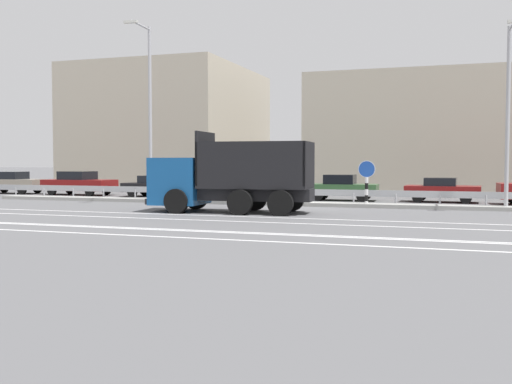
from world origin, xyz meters
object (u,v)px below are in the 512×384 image
at_px(median_road_sign, 367,182).
at_px(street_lamp_1, 149,105).
at_px(street_lamp_2, 509,108).
at_px(parked_car_5, 342,188).
at_px(parked_car_6, 442,190).
at_px(parked_car_4, 245,186).
at_px(dump_truck, 214,183).
at_px(parked_car_1, 12,182).
at_px(parked_car_3, 157,186).
at_px(parked_car_2, 79,183).

distance_m(median_road_sign, street_lamp_1, 12.10).
bearing_deg(median_road_sign, street_lamp_2, -0.30).
bearing_deg(parked_car_5, parked_car_6, 91.76).
relative_size(median_road_sign, parked_car_4, 0.47).
distance_m(dump_truck, street_lamp_1, 8.09).
relative_size(parked_car_1, parked_car_6, 1.13).
distance_m(median_road_sign, parked_car_3, 14.33).
relative_size(dump_truck, median_road_sign, 3.19).
distance_m(dump_truck, parked_car_5, 10.04).
bearing_deg(parked_car_6, parked_car_1, -87.47).
bearing_deg(parked_car_1, parked_car_5, 86.68).
distance_m(parked_car_4, parked_car_6, 11.10).
distance_m(street_lamp_1, parked_car_4, 7.50).
xyz_separation_m(street_lamp_1, parked_car_5, (9.40, 4.86, -4.42)).
bearing_deg(parked_car_3, street_lamp_1, 19.84).
relative_size(street_lamp_1, parked_car_2, 1.96).
distance_m(street_lamp_1, parked_car_6, 16.27).
height_order(street_lamp_1, street_lamp_2, street_lamp_1).
height_order(parked_car_2, parked_car_4, parked_car_2).
height_order(dump_truck, parked_car_6, dump_truck).
distance_m(parked_car_3, parked_car_4, 5.82).
bearing_deg(parked_car_2, parked_car_6, 92.08).
relative_size(median_road_sign, parked_car_5, 0.56).
relative_size(dump_truck, parked_car_4, 1.50).
relative_size(street_lamp_1, parked_car_5, 2.35).
bearing_deg(parked_car_1, parked_car_2, 86.18).
relative_size(dump_truck, street_lamp_2, 0.87).
bearing_deg(street_lamp_1, dump_truck, -38.41).
distance_m(street_lamp_1, parked_car_2, 10.24).
relative_size(parked_car_3, parked_car_4, 0.91).
xyz_separation_m(dump_truck, median_road_sign, (5.89, 4.76, -0.03)).
xyz_separation_m(street_lamp_1, parked_car_4, (3.67, 4.81, -4.43)).
xyz_separation_m(dump_truck, parked_car_1, (-18.78, 9.37, -0.49)).
bearing_deg(parked_car_4, parked_car_1, 91.77).
xyz_separation_m(street_lamp_2, parked_car_2, (-25.47, 4.57, -3.76)).
bearing_deg(street_lamp_1, street_lamp_2, 1.07).
height_order(street_lamp_1, parked_car_1, street_lamp_1).
xyz_separation_m(street_lamp_2, parked_car_5, (-8.22, 4.53, -3.81)).
distance_m(parked_car_2, parked_car_5, 17.25).
bearing_deg(parked_car_3, dump_truck, 35.79).
bearing_deg(parked_car_5, median_road_sign, 23.07).
bearing_deg(dump_truck, parked_car_3, 35.77).
distance_m(street_lamp_2, parked_car_5, 10.13).
xyz_separation_m(parked_car_2, parked_car_3, (5.71, 0.00, -0.10)).
bearing_deg(parked_car_1, parked_car_3, 86.59).
height_order(median_road_sign, parked_car_4, median_road_sign).
bearing_deg(street_lamp_2, street_lamp_1, -178.93).
distance_m(street_lamp_1, parked_car_3, 6.97).
relative_size(median_road_sign, street_lamp_1, 0.24).
distance_m(street_lamp_1, parked_car_1, 14.81).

